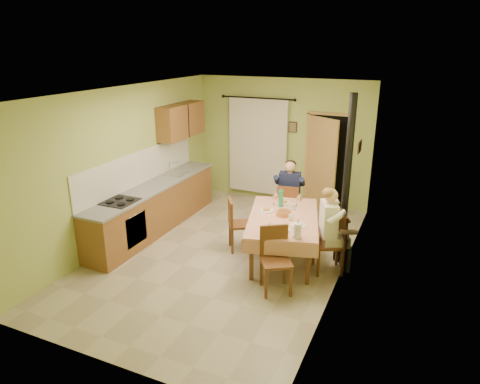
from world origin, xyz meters
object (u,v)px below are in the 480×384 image
at_px(man_far, 289,188).
at_px(chair_near, 276,273).
at_px(chair_left, 240,234).
at_px(man_right, 331,221).
at_px(chair_far, 288,217).
at_px(dining_table, 283,237).
at_px(stove_flue, 345,203).
at_px(chair_right, 329,254).

bearing_deg(man_far, chair_near, -86.55).
height_order(chair_left, man_right, man_right).
height_order(chair_far, chair_near, chair_near).
relative_size(chair_near, chair_left, 1.04).
bearing_deg(chair_near, dining_table, -109.15).
relative_size(chair_near, man_far, 0.71).
relative_size(chair_far, stove_flue, 0.35).
relative_size(dining_table, chair_right, 2.12).
height_order(man_right, stove_flue, stove_flue).
xyz_separation_m(chair_far, man_right, (1.07, -1.24, 0.59)).
height_order(chair_right, stove_flue, stove_flue).
relative_size(dining_table, man_right, 1.54).
bearing_deg(man_far, chair_left, -125.20).
height_order(dining_table, man_far, man_far).
distance_m(dining_table, chair_far, 1.13).
xyz_separation_m(man_right, stove_flue, (0.12, 0.46, 0.15)).
bearing_deg(chair_left, stove_flue, 68.69).
bearing_deg(chair_far, chair_near, -86.52).
bearing_deg(chair_right, man_far, 16.59).
bearing_deg(chair_near, man_far, -109.23).
relative_size(dining_table, chair_near, 2.17).
relative_size(chair_right, man_far, 0.73).
bearing_deg(man_right, chair_near, 122.49).
distance_m(chair_far, man_right, 1.74).
xyz_separation_m(chair_right, stove_flue, (0.10, 0.46, 0.73)).
height_order(dining_table, chair_near, chair_near).
xyz_separation_m(chair_near, chair_right, (0.59, 0.90, 0.00)).
height_order(chair_far, stove_flue, stove_flue).
height_order(man_far, stove_flue, stove_flue).
relative_size(chair_right, man_right, 0.73).
bearing_deg(chair_near, chair_left, -76.75).
bearing_deg(dining_table, man_far, 87.57).
height_order(dining_table, chair_right, chair_right).
xyz_separation_m(chair_far, stove_flue, (1.19, -0.78, 0.73)).
relative_size(chair_near, stove_flue, 0.35).
relative_size(chair_near, chair_right, 0.98).
bearing_deg(stove_flue, chair_near, -117.15).
distance_m(dining_table, chair_near, 1.06).
bearing_deg(chair_near, stove_flue, -149.42).
distance_m(dining_table, stove_flue, 1.18).
bearing_deg(dining_table, stove_flue, 3.70).
relative_size(man_far, man_right, 1.00).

